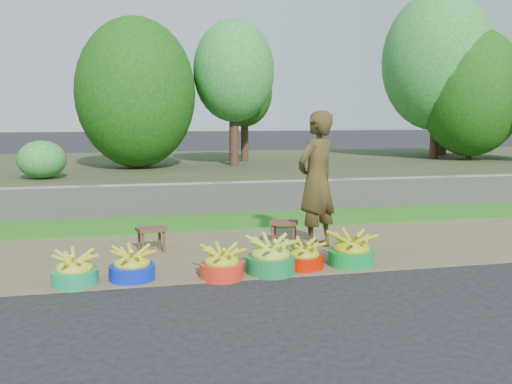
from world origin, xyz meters
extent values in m
plane|color=black|center=(0.00, 0.00, 0.00)|extent=(120.00, 120.00, 0.00)
cube|color=brown|center=(0.00, 1.25, 0.01)|extent=(80.00, 2.50, 0.02)
cube|color=#2A7519|center=(0.00, 3.25, 0.02)|extent=(80.00, 1.50, 0.04)
cube|color=gray|center=(0.00, 4.10, 0.28)|extent=(80.00, 0.35, 0.55)
cube|color=#374023|center=(0.00, 9.00, 0.25)|extent=(80.00, 10.00, 0.50)
cylinder|color=#3B2618|center=(8.20, 10.58, 1.38)|extent=(0.24, 0.24, 1.76)
ellipsoid|color=#338C34|center=(8.20, 10.58, 3.22)|extent=(3.19, 3.19, 3.99)
cylinder|color=#3B2618|center=(7.64, 8.33, 1.00)|extent=(0.17, 0.17, 1.00)
ellipsoid|color=#1A5310|center=(7.64, 8.33, 2.33)|extent=(2.77, 2.77, 3.46)
cylinder|color=#3B2618|center=(0.98, 8.02, 1.34)|extent=(0.23, 0.23, 1.69)
ellipsoid|color=#338C34|center=(0.98, 8.02, 2.77)|extent=(1.94, 1.94, 2.43)
cylinder|color=#3B2618|center=(-1.33, 7.84, 0.95)|extent=(0.16, 0.16, 0.91)
ellipsoid|color=#1A5310|center=(-1.33, 7.84, 2.23)|extent=(2.73, 2.73, 3.41)
cylinder|color=#3B2618|center=(6.96, 9.00, 1.40)|extent=(0.24, 0.24, 1.79)
ellipsoid|color=#338C34|center=(6.96, 9.00, 3.21)|extent=(3.07, 3.07, 3.84)
cylinder|color=#3B2618|center=(1.52, 9.28, 1.20)|extent=(0.20, 0.20, 1.39)
ellipsoid|color=#1A5310|center=(1.52, 9.28, 2.33)|extent=(1.47, 1.47, 1.83)
cylinder|color=#3B2618|center=(7.87, 10.14, 1.43)|extent=(0.25, 0.25, 1.86)
ellipsoid|color=#1A5310|center=(7.87, 10.14, 3.12)|extent=(2.51, 2.51, 3.14)
ellipsoid|color=#338C34|center=(-3.19, 5.97, 0.87)|extent=(0.92, 0.92, 0.74)
cylinder|color=#159250|center=(-2.18, 0.22, 0.08)|extent=(0.46, 0.46, 0.17)
ellipsoid|color=gold|center=(-2.18, 0.22, 0.21)|extent=(0.41, 0.41, 0.27)
cylinder|color=#0A25C6|center=(-1.61, 0.25, 0.09)|extent=(0.47, 0.47, 0.17)
ellipsoid|color=gold|center=(-1.61, 0.25, 0.22)|extent=(0.42, 0.42, 0.27)
cylinder|color=red|center=(-0.69, 0.13, 0.08)|extent=(0.47, 0.47, 0.17)
ellipsoid|color=#B0BC1C|center=(-0.69, 0.13, 0.21)|extent=(0.41, 0.41, 0.27)
cylinder|color=#147934|center=(-0.14, 0.20, 0.10)|extent=(0.54, 0.54, 0.19)
ellipsoid|color=#ADC431|center=(-0.14, 0.20, 0.25)|extent=(0.47, 0.47, 0.31)
cylinder|color=red|center=(0.26, 0.27, 0.08)|extent=(0.44, 0.44, 0.16)
ellipsoid|color=#A3A71B|center=(0.26, 0.27, 0.20)|extent=(0.39, 0.39, 0.25)
cylinder|color=#0A8D32|center=(0.83, 0.28, 0.09)|extent=(0.53, 0.53, 0.19)
ellipsoid|color=#A8AD12|center=(0.83, 0.28, 0.24)|extent=(0.46, 0.46, 0.30)
cube|color=#513120|center=(-1.35, 1.44, 0.30)|extent=(0.40, 0.33, 0.04)
cylinder|color=#513120|center=(-1.46, 1.33, 0.15)|extent=(0.04, 0.04, 0.26)
cylinder|color=#513120|center=(-1.20, 1.38, 0.15)|extent=(0.04, 0.04, 0.26)
cylinder|color=#513120|center=(-1.50, 1.50, 0.15)|extent=(0.04, 0.04, 0.26)
cylinder|color=#513120|center=(-1.24, 1.56, 0.15)|extent=(0.04, 0.04, 0.26)
cube|color=#513120|center=(0.37, 1.47, 0.31)|extent=(0.43, 0.38, 0.04)
cylinder|color=#513120|center=(0.21, 1.43, 0.15)|extent=(0.04, 0.04, 0.27)
cylinder|color=#513120|center=(0.46, 1.33, 0.15)|extent=(0.04, 0.04, 0.27)
cylinder|color=#513120|center=(0.28, 1.61, 0.15)|extent=(0.04, 0.04, 0.27)
cylinder|color=#513120|center=(0.53, 1.50, 0.15)|extent=(0.04, 0.04, 0.27)
imported|color=black|center=(0.71, 1.15, 0.89)|extent=(0.76, 0.69, 1.75)
camera|label=1|loc=(-1.68, -5.63, 1.70)|focal=40.00mm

